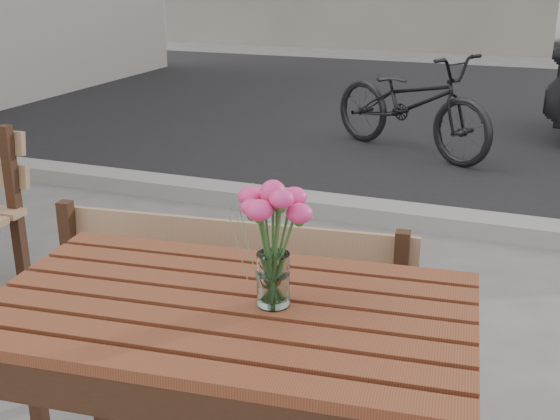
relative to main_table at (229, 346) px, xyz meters
name	(u,v)px	position (x,y,z in m)	size (l,w,h in m)	color
street	(428,146)	(-0.24, 4.94, -0.64)	(30.00, 8.12, 0.12)	black
main_table	(229,346)	(0.00, 0.00, 0.00)	(1.37, 0.89, 0.80)	brown
main_bench	(220,305)	(-0.26, 0.48, -0.16)	(1.39, 0.55, 0.84)	#9F7852
main_vase	(273,229)	(0.12, 0.04, 0.35)	(0.19, 0.19, 0.34)	white
bicycle	(411,103)	(-0.39, 4.74, -0.21)	(0.61, 1.76, 0.92)	black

